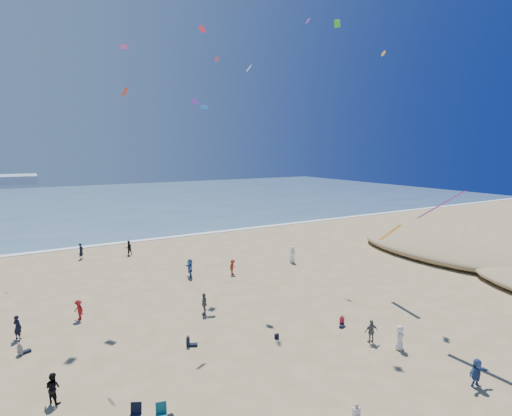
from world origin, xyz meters
TOP-DOWN VIEW (x-y plane):
  - ocean at (0.00, 95.00)m, footprint 220.00×100.00m
  - surf_line at (0.00, 45.00)m, footprint 220.00×1.20m
  - standing_flyers at (2.87, 18.62)m, footprint 28.31×40.10m
  - seated_group at (0.80, 7.62)m, footprint 21.84×17.13m
  - navy_bag at (4.74, 9.84)m, footprint 0.28×0.18m
  - kites_aloft at (9.13, 12.28)m, footprint 37.95×47.54m

SIDE VIEW (x-z plane):
  - ocean at x=0.00m, z-range 0.00..0.06m
  - surf_line at x=0.00m, z-range 0.00..0.08m
  - navy_bag at x=4.74m, z-range 0.00..0.34m
  - seated_group at x=0.80m, z-range 0.00..0.84m
  - standing_flyers at x=2.87m, z-range -0.09..1.85m
  - kites_aloft at x=9.13m, z-range 1.78..28.36m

